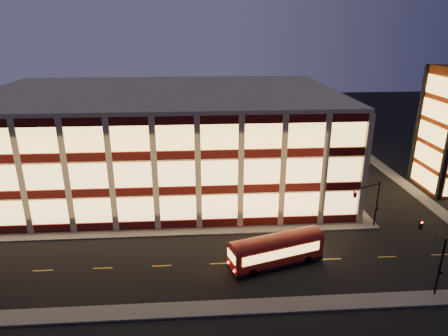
{
  "coord_description": "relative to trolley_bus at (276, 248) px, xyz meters",
  "views": [
    {
      "loc": [
        1.97,
        -41.67,
        23.66
      ],
      "look_at": [
        5.45,
        8.0,
        5.52
      ],
      "focal_mm": 32.0,
      "sensor_mm": 36.0,
      "label": 1
    }
  ],
  "objects": [
    {
      "name": "office_building",
      "position": [
        -12.72,
        23.39,
        5.39
      ],
      "size": [
        50.45,
        30.45,
        14.5
      ],
      "color": "tan",
      "rests_on": "ground"
    },
    {
      "name": "trolley_bus",
      "position": [
        0.0,
        0.0,
        0.0
      ],
      "size": [
        10.18,
        5.31,
        3.35
      ],
      "rotation": [
        0.0,
        0.0,
        0.3
      ],
      "color": "#951208",
      "rests_on": "ground"
    },
    {
      "name": "sidewalk_office_south",
      "position": [
        -12.81,
        7.48,
        -1.78
      ],
      "size": [
        54.0,
        2.0,
        0.15
      ],
      "primitive_type": "cube",
      "color": "#514F4C",
      "rests_on": "ground"
    },
    {
      "name": "sidewalk_tower_west",
      "position": [
        24.19,
        23.48,
        -1.78
      ],
      "size": [
        2.0,
        30.0,
        0.15
      ],
      "primitive_type": "cube",
      "color": "#514F4C",
      "rests_on": "ground"
    },
    {
      "name": "traffic_signal_far",
      "position": [
        12.4,
        6.71,
        2.26
      ],
      "size": [
        3.79,
        1.87,
        6.0
      ],
      "color": "black",
      "rests_on": "ground"
    },
    {
      "name": "sidewalk_near",
      "position": [
        -9.81,
        -6.52,
        -1.78
      ],
      "size": [
        100.0,
        2.0,
        0.15
      ],
      "primitive_type": "cube",
      "color": "#514F4C",
      "rests_on": "ground"
    },
    {
      "name": "sidewalk_office_east",
      "position": [
        13.19,
        23.48,
        -1.78
      ],
      "size": [
        2.0,
        30.0,
        0.15
      ],
      "primitive_type": "cube",
      "color": "#514F4C",
      "rests_on": "ground"
    },
    {
      "name": "ground",
      "position": [
        -9.81,
        6.48,
        -1.86
      ],
      "size": [
        200.0,
        200.0,
        0.0
      ],
      "primitive_type": "plane",
      "color": "black",
      "rests_on": "ground"
    },
    {
      "name": "traffic_signal_near",
      "position": [
        13.69,
        -4.55,
        2.27
      ],
      "size": [
        0.32,
        4.45,
        6.0
      ],
      "color": "black",
      "rests_on": "ground"
    }
  ]
}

